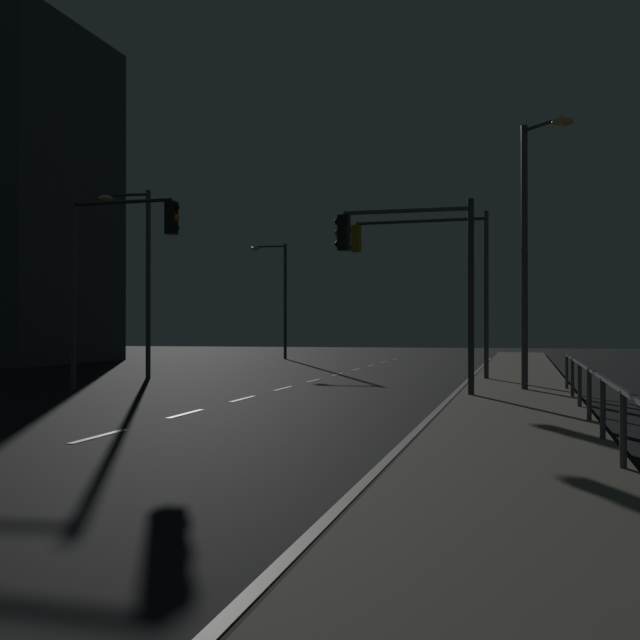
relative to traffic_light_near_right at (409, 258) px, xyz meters
name	(u,v)px	position (x,y,z in m)	size (l,w,h in m)	color
ground_plane	(249,398)	(-4.17, -0.66, -3.68)	(112.00, 112.00, 0.00)	black
sidewalk_right	(517,400)	(2.78, -0.66, -3.61)	(2.97, 77.00, 0.14)	gray
lane_markings_center	(284,388)	(-4.17, 2.84, -3.68)	(0.14, 50.00, 0.01)	silver
lane_edge_line	(460,388)	(1.04, 4.34, -3.68)	(0.14, 53.00, 0.01)	silver
traffic_light_near_right	(409,258)	(0.00, 0.00, 0.00)	(3.71, 0.51, 5.03)	#38383D
traffic_light_mid_left	(116,253)	(-8.71, 0.83, 0.35)	(3.58, 0.57, 5.78)	#4C4C51
traffic_light_far_left	(425,261)	(-0.36, 7.41, 0.47)	(4.88, 0.83, 5.63)	#4C4C51
street_lamp_mid_block	(531,229)	(3.14, 1.96, 0.88)	(1.35, 1.61, 7.36)	#4C4C51
street_lamp_corner	(279,289)	(-10.86, 26.35, 0.40)	(2.19, 0.36, 6.69)	#4C4C51
street_lamp_far_end	(140,264)	(-10.76, 6.96, 0.48)	(2.02, 0.38, 6.87)	#4C4C51
barrier_fence	(603,392)	(4.12, -8.73, -2.81)	(0.09, 22.95, 0.98)	#59595E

